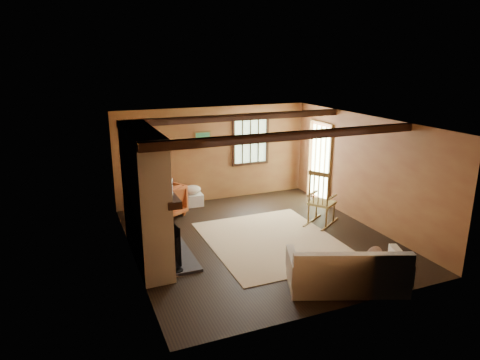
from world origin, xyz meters
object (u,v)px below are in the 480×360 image
armchair (163,201)px  fireplace (146,201)px  sofa (347,273)px  laundry_basket (192,200)px  rocking_chair (321,201)px

armchair → fireplace: bearing=40.3°
armchair → sofa: bearing=84.5°
laundry_basket → sofa: bearing=-76.3°
sofa → laundry_basket: sofa is taller
laundry_basket → armchair: (-0.83, -0.46, 0.23)m
rocking_chair → armchair: rocking_chair is taller
sofa → armchair: 4.77m
rocking_chair → laundry_basket: rocking_chair is taller
rocking_chair → armchair: size_ratio=1.48×
fireplace → rocking_chair: 3.88m
rocking_chair → armchair: bearing=26.6°
fireplace → sofa: (2.72, -2.30, -0.83)m
fireplace → rocking_chair: bearing=3.5°
fireplace → sofa: 3.66m
fireplace → laundry_basket: fireplace is taller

